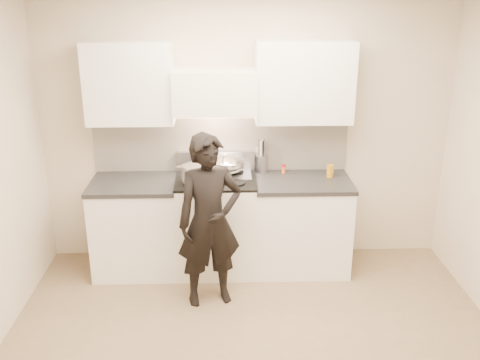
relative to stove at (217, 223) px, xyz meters
name	(u,v)px	position (x,y,z in m)	size (l,w,h in m)	color
ground_plane	(255,358)	(0.30, -1.42, -0.47)	(4.00, 4.00, 0.00)	#816C53
room_shell	(246,142)	(0.24, -1.05, 1.12)	(4.04, 3.54, 2.70)	beige
stove	(217,223)	(0.00, 0.00, 0.00)	(0.76, 0.65, 0.96)	white
counter_right	(301,224)	(0.83, 0.00, -0.01)	(0.92, 0.67, 0.92)	white
counter_left	(137,226)	(-0.78, 0.00, -0.01)	(0.82, 0.67, 0.92)	white
wok	(228,165)	(0.11, 0.10, 0.57)	(0.33, 0.41, 0.27)	silver
stock_pot	(195,174)	(-0.19, -0.14, 0.57)	(0.35, 0.30, 0.16)	silver
utensil_crock	(262,162)	(0.45, 0.25, 0.55)	(0.12, 0.12, 0.33)	#AAA9BB
spice_jar	(283,169)	(0.66, 0.20, 0.49)	(0.04, 0.04, 0.09)	#D75F22
oil_glass	(330,171)	(1.10, 0.08, 0.51)	(0.07, 0.07, 0.12)	#C28117
person	(209,221)	(-0.05, -0.60, 0.30)	(0.56, 0.37, 1.54)	black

